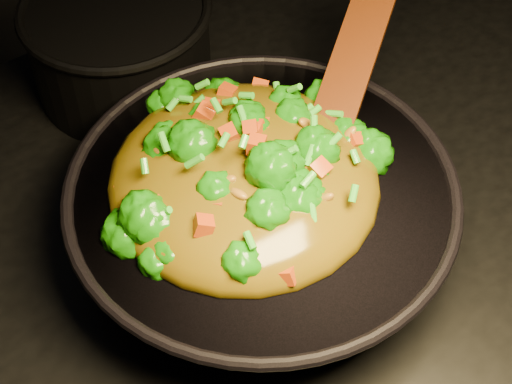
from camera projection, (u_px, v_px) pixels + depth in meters
wok at (261, 222)px, 0.85m from camera, size 0.51×0.51×0.11m
stir_fry at (243, 153)px, 0.78m from camera, size 0.34×0.34×0.10m
spatula at (348, 74)px, 0.84m from camera, size 0.27×0.20×0.13m
back_pot at (121, 47)px, 1.02m from camera, size 0.26×0.26×0.13m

